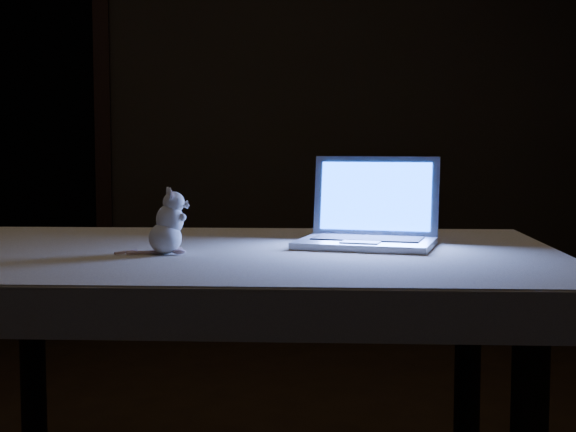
{
  "coord_description": "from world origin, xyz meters",
  "views": [
    {
      "loc": [
        -0.11,
        -1.96,
        0.96
      ],
      "look_at": [
        0.09,
        -0.09,
        0.8
      ],
      "focal_mm": 52.0,
      "sensor_mm": 36.0,
      "label": 1
    }
  ],
  "objects": [
    {
      "name": "tablecloth",
      "position": [
        -0.08,
        -0.13,
        0.69
      ],
      "size": [
        1.67,
        1.36,
        0.09
      ],
      "primitive_type": null,
      "rotation": [
        0.0,
        0.0,
        -0.32
      ],
      "color": "beige",
      "rests_on": "table"
    },
    {
      "name": "plush_mouse",
      "position": [
        -0.18,
        -0.19,
        0.8
      ],
      "size": [
        0.14,
        0.14,
        0.14
      ],
      "primitive_type": null,
      "rotation": [
        0.0,
        0.0,
        -0.49
      ],
      "color": "silver",
      "rests_on": "tablecloth"
    },
    {
      "name": "doorway",
      "position": [
        -1.1,
        2.5,
        1.06
      ],
      "size": [
        1.06,
        0.36,
        2.13
      ],
      "primitive_type": null,
      "color": "black",
      "rests_on": "back_wall"
    },
    {
      "name": "table",
      "position": [
        -0.04,
        -0.13,
        0.36
      ],
      "size": [
        1.47,
        1.07,
        0.72
      ],
      "primitive_type": null,
      "rotation": [
        0.0,
        0.0,
        -0.16
      ],
      "color": "black",
      "rests_on": "floor"
    },
    {
      "name": "back_wall",
      "position": [
        0.0,
        2.5,
        1.3
      ],
      "size": [
        4.5,
        0.04,
        2.6
      ],
      "primitive_type": "cube",
      "color": "black",
      "rests_on": "ground"
    },
    {
      "name": "laptop",
      "position": [
        0.26,
        -0.11,
        0.83
      ],
      "size": [
        0.38,
        0.36,
        0.2
      ],
      "primitive_type": null,
      "rotation": [
        0.0,
        0.0,
        -0.39
      ],
      "color": "#B8B7BD",
      "rests_on": "tablecloth"
    }
  ]
}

